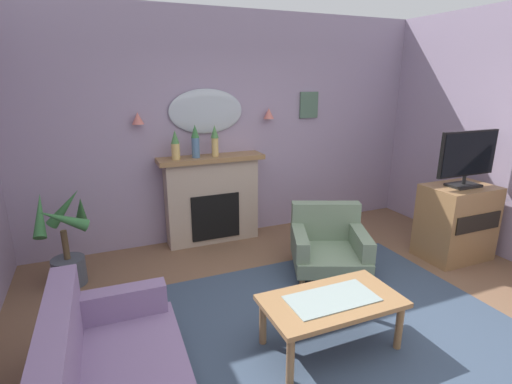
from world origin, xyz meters
name	(u,v)px	position (x,y,z in m)	size (l,w,h in m)	color
floor	(337,340)	(0.00, 0.00, -0.05)	(6.46, 6.09, 0.10)	brown
wall_back	(233,128)	(0.00, 2.59, 1.48)	(6.46, 0.10, 2.95)	#9E8CA8
patterned_rug	(325,322)	(0.00, 0.20, 0.01)	(3.20, 2.40, 0.01)	#38475B
fireplace	(212,200)	(-0.38, 2.37, 0.57)	(1.36, 0.36, 1.16)	tan
mantel_vase_left	(175,145)	(-0.83, 2.34, 1.33)	(0.10, 0.10, 0.35)	tan
mantel_vase_right	(195,141)	(-0.58, 2.34, 1.37)	(0.10, 0.10, 0.41)	#4C7093
mantel_vase_centre	(215,140)	(-0.33, 2.34, 1.37)	(0.10, 0.10, 0.39)	tan
wall_mirror	(206,111)	(-0.38, 2.51, 1.71)	(0.96, 0.06, 0.56)	#B2BCC6
wall_sconce_left	(138,118)	(-1.23, 2.46, 1.66)	(0.14, 0.14, 0.14)	#D17066
wall_sconce_right	(269,113)	(0.47, 2.46, 1.66)	(0.14, 0.14, 0.14)	#D17066
framed_picture	(309,105)	(1.12, 2.52, 1.75)	(0.28, 0.03, 0.36)	#4C6B56
coffee_table	(332,305)	(-0.14, -0.09, 0.38)	(1.10, 0.60, 0.45)	olive
armchair_near_fireplace	(328,243)	(0.61, 1.11, 0.31)	(1.06, 1.07, 0.71)	gray
tv_cabinet	(456,222)	(2.18, 0.75, 0.45)	(0.80, 0.57, 0.90)	olive
tv_flatscreen	(468,157)	(2.18, 0.73, 1.25)	(0.84, 0.24, 0.65)	black
potted_plant_corner_palm	(66,244)	(-2.12, 1.85, 0.46)	(0.54, 0.56, 1.02)	#474C56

